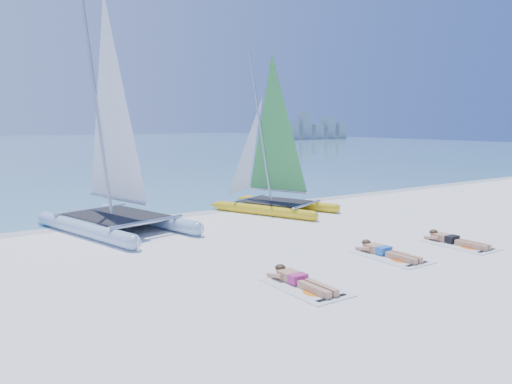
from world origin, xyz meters
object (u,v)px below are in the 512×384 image
(catamaran_blue, at_px, (112,158))
(towel_c, at_px, (460,245))
(towel_a, at_px, (305,287))
(sunbather_b, at_px, (385,251))
(towel_b, at_px, (391,257))
(catamaran_yellow, at_px, (266,160))
(sunbather_a, at_px, (299,279))
(sunbather_c, at_px, (453,239))

(catamaran_blue, bearing_deg, towel_c, -59.47)
(towel_a, height_order, sunbather_b, sunbather_b)
(towel_b, height_order, towel_c, same)
(catamaran_yellow, xyz_separation_m, towel_c, (1.20, -7.13, -1.85))
(sunbather_a, bearing_deg, towel_c, 1.60)
(towel_a, distance_m, sunbather_c, 5.56)
(towel_a, xyz_separation_m, sunbather_a, (0.00, 0.19, 0.11))
(catamaran_blue, bearing_deg, towel_b, -70.71)
(towel_a, xyz_separation_m, towel_c, (5.54, 0.35, 0.00))
(catamaran_blue, xyz_separation_m, towel_c, (6.87, -6.96, -2.16))
(towel_b, xyz_separation_m, towel_c, (2.42, -0.21, 0.00))
(catamaran_blue, distance_m, sunbather_b, 8.19)
(sunbather_b, xyz_separation_m, sunbather_c, (2.42, -0.21, 0.00))
(towel_c, bearing_deg, sunbather_b, 170.67)
(towel_b, relative_size, sunbather_b, 1.07)
(sunbather_c, bearing_deg, towel_a, -174.44)
(catamaran_yellow, relative_size, towel_c, 3.19)
(towel_c, bearing_deg, catamaran_blue, 134.63)
(catamaran_blue, relative_size, sunbather_c, 4.21)
(sunbather_a, bearing_deg, sunbather_b, 10.04)
(towel_a, distance_m, sunbather_a, 0.22)
(catamaran_blue, bearing_deg, towel_a, -93.75)
(catamaran_blue, height_order, towel_a, catamaran_blue)
(sunbather_a, distance_m, sunbather_c, 5.55)
(catamaran_blue, relative_size, catamaran_yellow, 1.23)
(catamaran_blue, height_order, sunbather_c, catamaran_blue)
(sunbather_a, bearing_deg, towel_b, 6.59)
(towel_c, relative_size, sunbather_c, 1.07)
(sunbather_b, bearing_deg, catamaran_blue, 124.16)
(sunbather_a, relative_size, sunbather_b, 1.00)
(towel_c, bearing_deg, sunbather_c, 90.00)
(towel_a, relative_size, sunbather_c, 1.07)
(catamaran_blue, height_order, sunbather_b, catamaran_blue)
(sunbather_b, bearing_deg, sunbather_c, -4.85)
(sunbather_a, height_order, sunbather_c, same)
(catamaran_blue, xyz_separation_m, catamaran_yellow, (5.68, 0.17, -0.31))
(sunbather_b, bearing_deg, towel_a, -166.58)
(catamaran_blue, relative_size, sunbather_a, 4.21)
(towel_b, relative_size, sunbather_c, 1.07)
(sunbather_c, bearing_deg, catamaran_blue, 135.44)
(catamaran_yellow, height_order, towel_b, catamaran_yellow)
(sunbather_b, bearing_deg, sunbather_a, -169.96)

